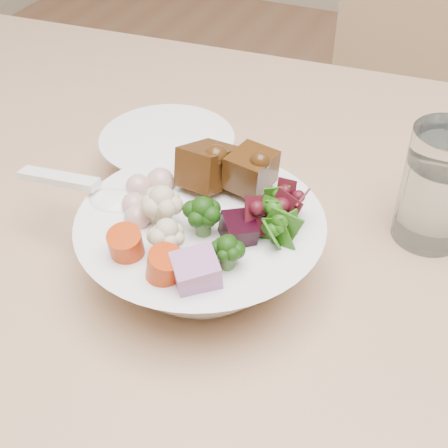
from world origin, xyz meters
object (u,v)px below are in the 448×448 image
object	(u,v)px
food_bowl	(203,243)
chair_far	(414,152)
dining_table	(365,339)
side_bowl	(168,156)
water_glass	(437,191)

from	to	relation	value
food_bowl	chair_far	bearing A→B (deg)	80.75
dining_table	chair_far	world-z (taller)	chair_far
chair_far	side_bowl	xyz separation A→B (m)	(-0.24, -0.63, 0.31)
water_glass	side_bowl	bearing A→B (deg)	-178.12
side_bowl	chair_far	bearing A→B (deg)	69.04
dining_table	water_glass	bearing A→B (deg)	68.59
chair_far	water_glass	bearing A→B (deg)	-85.53
water_glass	chair_far	bearing A→B (deg)	96.76
water_glass	dining_table	bearing A→B (deg)	-107.69
dining_table	food_bowl	bearing A→B (deg)	-166.06
chair_far	side_bowl	bearing A→B (deg)	-113.25
food_bowl	water_glass	size ratio (longest dim) A/B	1.84
dining_table	side_bowl	world-z (taller)	side_bowl
dining_table	chair_far	distance (m)	0.75
dining_table	water_glass	world-z (taller)	water_glass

